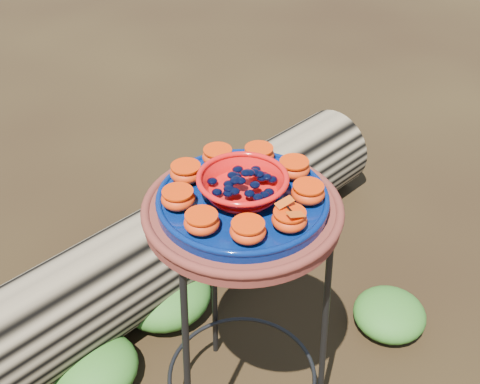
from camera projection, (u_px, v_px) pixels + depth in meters
name	position (u px, v px, depth m)	size (l,w,h in m)	color
plant_stand	(242.00, 325.00, 1.53)	(0.44, 0.44, 0.70)	black
terracotta_saucer	(243.00, 212.00, 1.31)	(0.43, 0.43, 0.03)	maroon
cobalt_plate	(243.00, 201.00, 1.29)	(0.37, 0.37, 0.02)	#030E35
red_bowl	(243.00, 187.00, 1.27)	(0.18, 0.18, 0.05)	red
glass_gems	(243.00, 172.00, 1.24)	(0.14, 0.14, 0.02)	black
orange_half_0	(289.00, 220.00, 1.19)	(0.07, 0.07, 0.04)	#CC4000
orange_half_1	(308.00, 193.00, 1.26)	(0.07, 0.07, 0.04)	#CC4000
orange_half_2	(294.00, 168.00, 1.33)	(0.07, 0.07, 0.04)	#CC4000
orange_half_3	(259.00, 155.00, 1.38)	(0.07, 0.07, 0.04)	#CC4000
orange_half_4	(218.00, 156.00, 1.37)	(0.07, 0.07, 0.04)	#CC4000
orange_half_5	(186.00, 173.00, 1.32)	(0.07, 0.07, 0.04)	#CC4000
orange_half_6	(178.00, 199.00, 1.24)	(0.07, 0.07, 0.04)	#CC4000
orange_half_7	(202.00, 223.00, 1.18)	(0.07, 0.07, 0.04)	#CC4000
orange_half_8	(248.00, 231.00, 1.16)	(0.07, 0.07, 0.04)	#CC4000
butterfly	(290.00, 209.00, 1.17)	(0.08, 0.05, 0.01)	#C8430B
driftwood_log	(182.00, 239.00, 2.08)	(1.73, 0.45, 0.32)	black
foliage_left	(95.00, 366.00, 1.77)	(0.26, 0.26, 0.13)	#2E651F
foliage_right	(390.00, 313.00, 1.94)	(0.23, 0.23, 0.12)	#2E651F
foliage_back	(164.00, 292.00, 1.99)	(0.31, 0.31, 0.16)	#2E651F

